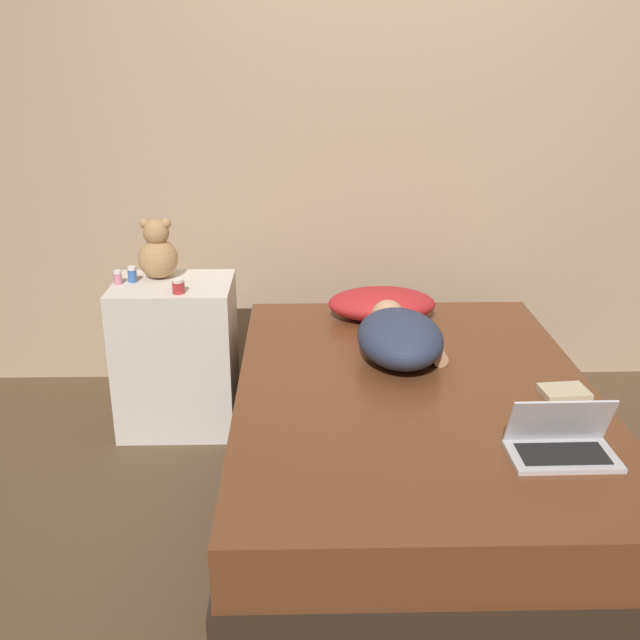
# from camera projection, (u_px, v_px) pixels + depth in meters

# --- Properties ---
(ground_plane) EXTENTS (12.00, 12.00, 0.00)m
(ground_plane) POSITION_uv_depth(u_px,v_px,m) (410.00, 501.00, 3.02)
(ground_plane) COLOR brown
(wall_back) EXTENTS (8.00, 0.06, 2.60)m
(wall_back) POSITION_uv_depth(u_px,v_px,m) (386.00, 135.00, 3.74)
(wall_back) COLOR tan
(wall_back) RESTS_ON ground_plane
(bed) EXTENTS (1.38, 1.96, 0.52)m
(bed) POSITION_uv_depth(u_px,v_px,m) (412.00, 446.00, 2.93)
(bed) COLOR #2D2319
(bed) RESTS_ON ground_plane
(nightstand) EXTENTS (0.54, 0.43, 0.71)m
(nightstand) POSITION_uv_depth(u_px,v_px,m) (177.00, 355.00, 3.51)
(nightstand) COLOR silver
(nightstand) RESTS_ON ground_plane
(pillow) EXTENTS (0.50, 0.34, 0.14)m
(pillow) POSITION_uv_depth(u_px,v_px,m) (382.00, 304.00, 3.51)
(pillow) COLOR red
(pillow) RESTS_ON bed
(person_lying) EXTENTS (0.37, 0.64, 0.20)m
(person_lying) POSITION_uv_depth(u_px,v_px,m) (399.00, 336.00, 3.06)
(person_lying) COLOR #2D3851
(person_lying) RESTS_ON bed
(laptop) EXTENTS (0.34, 0.20, 0.19)m
(laptop) POSITION_uv_depth(u_px,v_px,m) (561.00, 443.00, 2.35)
(laptop) COLOR silver
(laptop) RESTS_ON bed
(teddy_bear) EXTENTS (0.18, 0.18, 0.28)m
(teddy_bear) POSITION_uv_depth(u_px,v_px,m) (158.00, 252.00, 3.42)
(teddy_bear) COLOR tan
(teddy_bear) RESTS_ON nightstand
(bottle_red) EXTENTS (0.05, 0.05, 0.06)m
(bottle_red) POSITION_uv_depth(u_px,v_px,m) (178.00, 286.00, 3.24)
(bottle_red) COLOR #B72D2D
(bottle_red) RESTS_ON nightstand
(bottle_blue) EXTENTS (0.04, 0.04, 0.07)m
(bottle_blue) POSITION_uv_depth(u_px,v_px,m) (132.00, 274.00, 3.39)
(bottle_blue) COLOR #3866B2
(bottle_blue) RESTS_ON nightstand
(bottle_pink) EXTENTS (0.04, 0.04, 0.06)m
(bottle_pink) POSITION_uv_depth(u_px,v_px,m) (118.00, 277.00, 3.37)
(bottle_pink) COLOR pink
(bottle_pink) RESTS_ON nightstand
(book) EXTENTS (0.18, 0.14, 0.02)m
(book) POSITION_uv_depth(u_px,v_px,m) (564.00, 392.00, 2.77)
(book) COLOR #C6B793
(book) RESTS_ON bed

